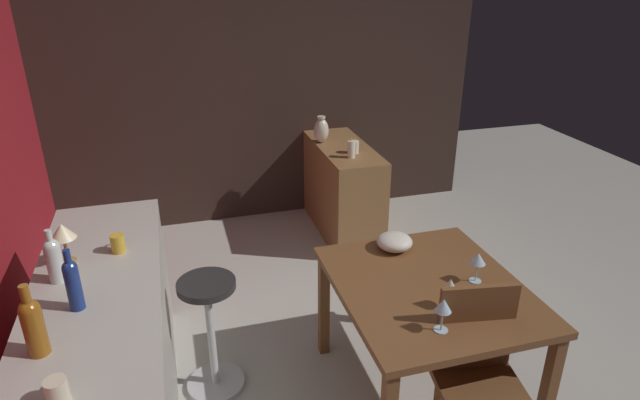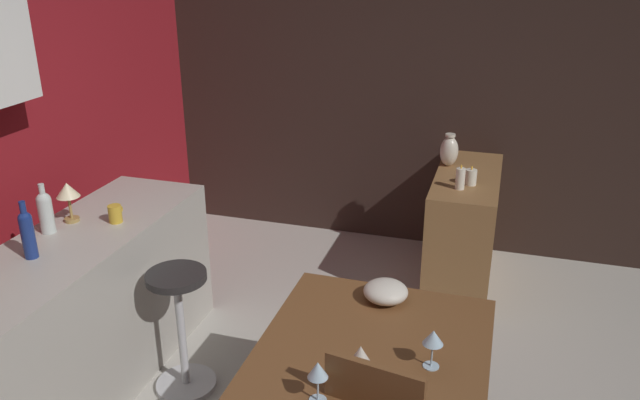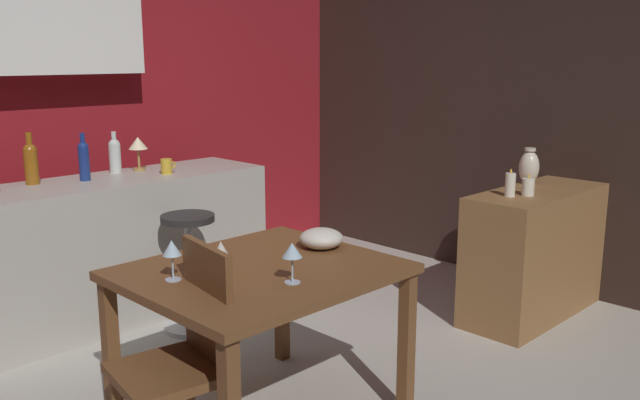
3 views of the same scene
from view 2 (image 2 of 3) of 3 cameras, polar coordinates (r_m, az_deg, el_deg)
name	(u,v)px [view 2 (image 2 of 3)]	position (r m, az deg, el deg)	size (l,w,h in m)	color
wall_side_right	(383,83)	(5.04, 5.72, 10.51)	(0.10, 4.40, 2.60)	#33231E
dining_table	(371,368)	(2.75, 4.66, -14.99)	(1.11, 0.96, 0.74)	brown
kitchen_counter	(67,328)	(3.60, -21.99, -10.71)	(2.10, 0.60, 0.90)	#B2ADA3
sideboard_cabinet	(463,228)	(4.66, 12.88, -2.50)	(1.10, 0.44, 0.82)	olive
bar_stool	(181,328)	(3.54, -12.51, -11.30)	(0.34, 0.34, 0.72)	#262323
wine_glass_left	(433,339)	(2.56, 10.24, -12.29)	(0.08, 0.08, 0.17)	silver
wine_glass_right	(360,355)	(2.46, 3.69, -13.89)	(0.08, 0.08, 0.16)	silver
wine_glass_center	(318,371)	(2.36, -0.21, -15.30)	(0.08, 0.08, 0.17)	silver
fruit_bowl	(386,292)	(3.01, 5.99, -8.27)	(0.21, 0.21, 0.10)	beige
wine_bottle_cobalt	(27,232)	(3.31, -25.05, -2.66)	(0.06, 0.06, 0.29)	navy
wine_bottle_clear	(45,211)	(3.57, -23.68, -0.89)	(0.08, 0.08, 0.27)	silver
cup_mustard	(115,214)	(3.60, -18.10, -1.19)	(0.11, 0.07, 0.10)	gold
counter_lamp	(68,193)	(3.65, -21.93, 0.59)	(0.13, 0.13, 0.22)	#A58447
pillar_candle_tall	(471,177)	(4.30, 13.56, 2.04)	(0.07, 0.07, 0.13)	white
pillar_candle_short	(460,179)	(4.20, 12.63, 1.91)	(0.06, 0.06, 0.17)	white
vase_ceramic_ivory	(449,151)	(4.63, 11.65, 4.40)	(0.13, 0.13, 0.24)	beige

